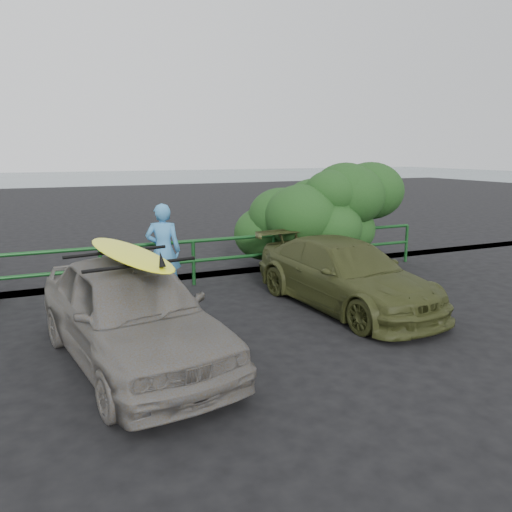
{
  "coord_description": "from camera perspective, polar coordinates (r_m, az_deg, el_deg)",
  "views": [
    {
      "loc": [
        -2.12,
        -5.53,
        2.95
      ],
      "look_at": [
        1.4,
        2.43,
        1.12
      ],
      "focal_mm": 35.0,
      "sensor_mm": 36.0,
      "label": 1
    }
  ],
  "objects": [
    {
      "name": "surfboard",
      "position": [
        7.04,
        -14.42,
        0.34
      ],
      "size": [
        1.05,
        2.92,
        0.08
      ],
      "primitive_type": "ellipsoid",
      "rotation": [
        0.0,
        0.0,
        0.16
      ],
      "color": "#F6FF1A",
      "rests_on": "roof_rack"
    },
    {
      "name": "shrub_right",
      "position": [
        13.24,
        8.96,
        4.22
      ],
      "size": [
        3.2,
        2.4,
        2.45
      ],
      "primitive_type": null,
      "color": "#1C4117",
      "rests_on": "ground"
    },
    {
      "name": "man",
      "position": [
        10.37,
        -10.55,
        0.62
      ],
      "size": [
        0.82,
        0.68,
        1.93
      ],
      "primitive_type": "imported",
      "rotation": [
        0.0,
        0.0,
        2.77
      ],
      "color": "#4089C2",
      "rests_on": "ground"
    },
    {
      "name": "guardrail",
      "position": [
        11.02,
        -12.14,
        -1.17
      ],
      "size": [
        14.0,
        0.08,
        1.04
      ],
      "primitive_type": null,
      "color": "#123F18",
      "rests_on": "ground"
    },
    {
      "name": "roof_rack",
      "position": [
        7.06,
        -14.39,
        -0.2
      ],
      "size": [
        1.65,
        1.28,
        0.05
      ],
      "primitive_type": null,
      "rotation": [
        0.0,
        0.0,
        0.16
      ],
      "color": "black",
      "rests_on": "sedan"
    },
    {
      "name": "ground",
      "position": [
        6.62,
        -2.65,
        -14.64
      ],
      "size": [
        80.0,
        80.0,
        0.0
      ],
      "primitive_type": "plane",
      "color": "black"
    },
    {
      "name": "olive_vehicle",
      "position": [
        9.75,
        10.12,
        -2.06
      ],
      "size": [
        2.21,
        4.55,
        1.28
      ],
      "primitive_type": "imported",
      "rotation": [
        0.0,
        0.0,
        0.1
      ],
      "color": "#373C1A",
      "rests_on": "ground"
    },
    {
      "name": "sedan",
      "position": [
        7.25,
        -14.08,
        -6.19
      ],
      "size": [
        2.46,
        4.63,
        1.5
      ],
      "primitive_type": "imported",
      "rotation": [
        0.0,
        0.0,
        0.16
      ],
      "color": "#65605A",
      "rests_on": "ground"
    },
    {
      "name": "ocean",
      "position": [
        65.63,
        -22.2,
        8.41
      ],
      "size": [
        200.0,
        200.0,
        0.0
      ],
      "primitive_type": "plane",
      "color": "slate",
      "rests_on": "ground"
    }
  ]
}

